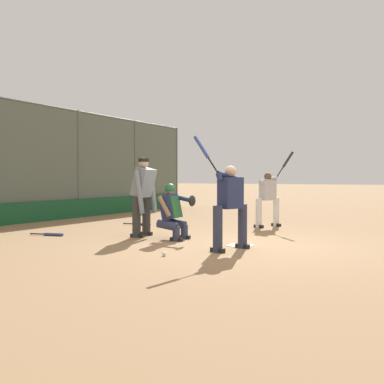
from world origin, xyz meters
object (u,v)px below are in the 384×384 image
Objects in this scene: catcher_behind_plate at (173,211)px; spare_bat_near_backstop at (140,224)px; batter_at_plate at (230,204)px; batter_on_deck at (268,198)px; baseball_loose at (164,254)px; umpire_home at (143,194)px; spare_bat_third_base_side at (51,234)px.

catcher_behind_plate is 3.12m from spare_bat_near_backstop.
batter_at_plate reaches higher than spare_bat_near_backstop.
batter_on_deck is 5.25m from baseball_loose.
spare_bat_near_backstop is at bearing -145.91° from umpire_home.
batter_on_deck is at bearing 33.73° from spare_bat_third_base_side.
spare_bat_third_base_side is (0.89, -2.78, -0.60)m from catcher_behind_plate.
spare_bat_third_base_side is at bearing -66.58° from umpire_home.
batter_on_deck is 27.79× the size of baseball_loose.
batter_on_deck is 5.70m from spare_bat_third_base_side.
catcher_behind_plate reaches higher than baseball_loose.
catcher_behind_plate is at bearing 78.53° from umpire_home.
catcher_behind_plate is 1.47× the size of spare_bat_third_base_side.
batter_at_plate is 4.13m from batter_on_deck.
spare_bat_near_backstop is 5.02m from baseball_loose.
batter_on_deck is (-3.39, 0.89, 0.17)m from catcher_behind_plate.
spare_bat_third_base_side is (1.00, -1.90, -0.93)m from umpire_home.
spare_bat_near_backstop is at bearing -138.49° from baseball_loose.
batter_on_deck is at bearing 158.36° from catcher_behind_plate.
batter_on_deck is at bearing 20.31° from spare_bat_near_backstop.
batter_at_plate is 2.56× the size of spare_bat_third_base_side.
spare_bat_third_base_side is 3.86m from baseball_loose.
baseball_loose is at bearing -154.66° from batter_on_deck.
catcher_behind_plate reaches higher than spare_bat_third_base_side.
spare_bat_near_backstop is (1.43, -3.24, -0.77)m from batter_on_deck.
spare_bat_near_backstop is at bearing 138.30° from batter_on_deck.
spare_bat_third_base_side is at bearing -71.58° from batter_at_plate.
batter_at_plate reaches higher than baseball_loose.
batter_at_plate reaches higher than spare_bat_third_base_side.
umpire_home is (-0.11, -0.88, 0.34)m from catcher_behind_plate.
umpire_home is 2.34m from spare_bat_third_base_side.
spare_bat_third_base_side is (4.29, -3.67, -0.77)m from batter_on_deck.
spare_bat_near_backstop and spare_bat_third_base_side have the same top height.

